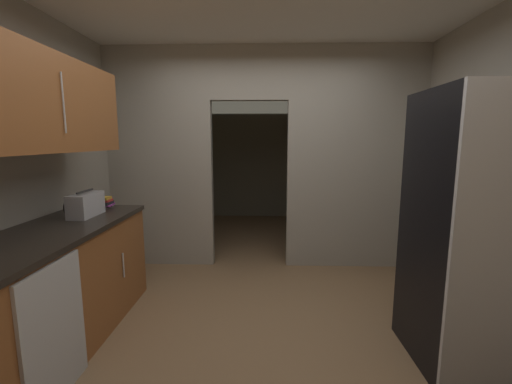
{
  "coord_description": "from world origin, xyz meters",
  "views": [
    {
      "loc": [
        0.02,
        -2.42,
        1.54
      ],
      "look_at": [
        -0.06,
        0.42,
        1.1
      ],
      "focal_mm": 23.25,
      "sensor_mm": 36.0,
      "label": 1
    }
  ],
  "objects_px": {
    "refrigerator": "(481,232)",
    "boombox": "(86,205)",
    "dishwasher": "(55,334)",
    "book_stack": "(105,203)"
  },
  "relations": [
    {
      "from": "refrigerator",
      "to": "book_stack",
      "type": "distance_m",
      "value": 3.14
    },
    {
      "from": "refrigerator",
      "to": "boombox",
      "type": "relative_size",
      "value": 5.25
    },
    {
      "from": "refrigerator",
      "to": "boombox",
      "type": "distance_m",
      "value": 3.05
    },
    {
      "from": "dishwasher",
      "to": "boombox",
      "type": "xyz_separation_m",
      "value": [
        -0.31,
        0.98,
        0.58
      ]
    },
    {
      "from": "book_stack",
      "to": "refrigerator",
      "type": "bearing_deg",
      "value": -16.78
    },
    {
      "from": "dishwasher",
      "to": "book_stack",
      "type": "xyz_separation_m",
      "value": [
        -0.32,
        1.34,
        0.53
      ]
    },
    {
      "from": "dishwasher",
      "to": "boombox",
      "type": "relative_size",
      "value": 2.35
    },
    {
      "from": "dishwasher",
      "to": "book_stack",
      "type": "distance_m",
      "value": 1.48
    },
    {
      "from": "dishwasher",
      "to": "boombox",
      "type": "bearing_deg",
      "value": 107.43
    },
    {
      "from": "refrigerator",
      "to": "dishwasher",
      "type": "height_order",
      "value": "refrigerator"
    }
  ]
}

